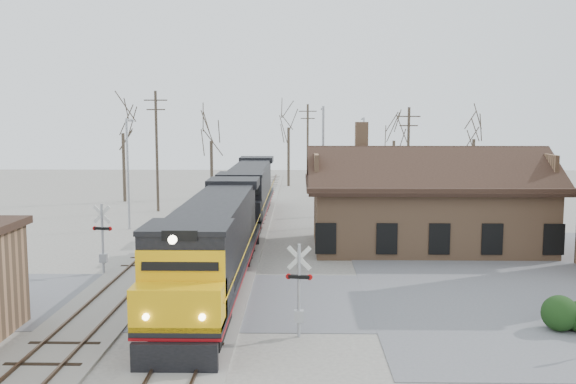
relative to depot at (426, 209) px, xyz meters
name	(u,v)px	position (x,y,z in m)	size (l,w,h in m)	color
ground	(211,300)	(-11.99, -12.00, -2.41)	(140.00, 140.00, 0.00)	#AAA499
road	(211,299)	(-11.99, -12.00, -2.39)	(60.00, 9.00, 0.03)	slate
parking_lot	(573,279)	(6.01, -8.00, -2.39)	(22.00, 26.00, 0.03)	slate
track_main	(241,236)	(-11.99, 3.00, -2.34)	(3.40, 90.00, 0.24)	#AAA499
track_siding	(176,236)	(-16.49, 3.00, -2.34)	(3.40, 90.00, 0.24)	#AAA499
depot	(426,209)	(0.00, 0.00, 0.00)	(15.20, 9.31, 7.90)	#A17553
locomotive_lead	(213,244)	(-11.99, -11.00, -0.04)	(3.03, 20.31, 4.51)	black
locomotive_trailing	(249,192)	(-11.99, 9.58, -0.04)	(3.03, 20.31, 4.27)	black
crossbuck_near	(299,293)	(-8.00, -16.83, -0.70)	(1.02, 0.27, 3.57)	#A5A8AD
crossbuck_far	(103,241)	(-18.33, -7.32, -0.63)	(1.07, 0.28, 3.73)	#A5A8AD
hedge_a	(560,313)	(2.11, -15.95, -1.71)	(1.40, 1.40, 1.40)	black
streetlight_a	(128,167)	(-20.54, 6.28, 2.18)	(0.25, 2.04, 8.11)	#A5A8AD
streetlight_b	(323,160)	(-6.28, 7.21, 2.63)	(0.25, 2.04, 9.00)	#A5A8AD
streetlight_c	(363,152)	(-1.48, 25.73, 2.18)	(0.25, 2.04, 8.13)	#A5A8AD
utility_pole_a	(157,149)	(-20.36, 14.92, 3.03)	(2.00, 0.24, 10.42)	#382D23
utility_pole_b	(308,145)	(-7.12, 32.02, 2.61)	(2.00, 0.24, 9.59)	#382D23
utility_pole_c	(408,157)	(1.51, 16.14, 2.33)	(2.00, 0.24, 9.04)	#382D23
tree_a	(123,122)	(-25.02, 21.29, 5.31)	(4.42, 4.42, 10.83)	#382D23
tree_b	(211,132)	(-16.98, 24.64, 4.28)	(3.84, 3.84, 9.40)	#382D23
tree_c	(289,118)	(-9.34, 35.37, 5.64)	(4.61, 4.61, 11.30)	#382D23
tree_d	(394,132)	(2.16, 29.28, 4.13)	(3.75, 3.75, 9.19)	#382D23
tree_e	(474,129)	(9.29, 23.87, 4.56)	(3.99, 3.99, 9.79)	#382D23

